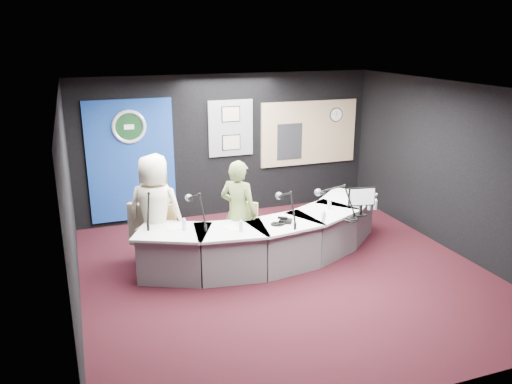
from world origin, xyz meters
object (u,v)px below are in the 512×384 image
object	(u,v)px
armchair_right	(239,234)
person_woman	(239,213)
person_man	(155,211)
broadcast_desk	(270,238)
armchair_left	(157,239)

from	to	relation	value
armchair_right	person_woman	distance (m)	0.36
person_man	broadcast_desk	bearing A→B (deg)	-165.33
armchair_left	person_man	bearing A→B (deg)	127.17
broadcast_desk	armchair_right	world-z (taller)	armchair_right
armchair_left	person_woman	distance (m)	1.35
person_man	person_woman	bearing A→B (deg)	-166.39
armchair_left	person_woman	world-z (taller)	person_woman
armchair_left	person_woman	xyz separation A→B (m)	(1.25, -0.33, 0.41)
armchair_right	broadcast_desk	bearing A→B (deg)	28.86
person_woman	armchair_right	bearing A→B (deg)	-0.00
broadcast_desk	armchair_right	bearing A→B (deg)	168.78
broadcast_desk	armchair_right	distance (m)	0.52
person_man	armchair_left	bearing A→B (deg)	118.61
broadcast_desk	person_man	distance (m)	1.87
armchair_right	person_woman	world-z (taller)	person_woman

